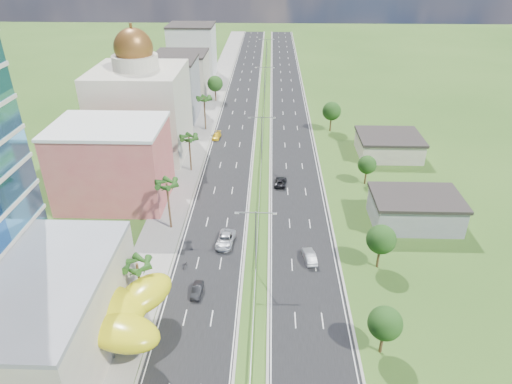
{
  "coord_description": "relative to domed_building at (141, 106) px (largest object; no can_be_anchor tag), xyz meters",
  "views": [
    {
      "loc": [
        1.82,
        -45.55,
        45.02
      ],
      "look_at": [
        -0.38,
        22.97,
        7.0
      ],
      "focal_mm": 32.0,
      "sensor_mm": 36.0,
      "label": 1
    }
  ],
  "objects": [
    {
      "name": "leafy_tree_rd",
      "position": [
        46.0,
        15.0,
        -5.78
      ],
      "size": [
        4.9,
        4.9,
        8.05
      ],
      "color": "#47301C",
      "rests_on": "ground"
    },
    {
      "name": "streetlight_median_e",
      "position": [
        28.0,
        85.0,
        -4.61
      ],
      "size": [
        6.04,
        0.25,
        11.0
      ],
      "color": "gray",
      "rests_on": "ground"
    },
    {
      "name": "car_dark_left",
      "position": [
        19.69,
        -50.14,
        -10.68
      ],
      "size": [
        1.52,
        3.91,
        1.27
      ],
      "primitive_type": "imported",
      "rotation": [
        0.0,
        0.0,
        -0.05
      ],
      "color": "black",
      "rests_on": "road_left"
    },
    {
      "name": "car_dark_far_right",
      "position": [
        32.22,
        -16.07,
        -10.63
      ],
      "size": [
        2.81,
        5.14,
        1.36
      ],
      "primitive_type": "imported",
      "rotation": [
        0.0,
        0.0,
        3.03
      ],
      "color": "black",
      "rests_on": "road_right"
    },
    {
      "name": "leafy_tree_rc",
      "position": [
        50.0,
        -15.0,
        -6.98
      ],
      "size": [
        3.85,
        3.85,
        6.33
      ],
      "color": "#47301C",
      "rests_on": "ground"
    },
    {
      "name": "car_yellow_far_left",
      "position": [
        16.1,
        8.95,
        -10.66
      ],
      "size": [
        2.25,
        4.67,
        1.31
      ],
      "primitive_type": "imported",
      "rotation": [
        0.0,
        0.0,
        -0.09
      ],
      "color": "yellow",
      "rests_on": "road_left"
    },
    {
      "name": "ground",
      "position": [
        28.0,
        -55.0,
        -11.35
      ],
      "size": [
        500.0,
        500.0,
        0.0
      ],
      "primitive_type": "plane",
      "color": "#2D5119",
      "rests_on": "ground"
    },
    {
      "name": "streetlight_median_c",
      "position": [
        28.0,
        -5.0,
        -4.61
      ],
      "size": [
        6.04,
        0.25,
        11.0
      ],
      "color": "gray",
      "rests_on": "ground"
    },
    {
      "name": "palm_tree_b",
      "position": [
        12.5,
        -53.0,
        -4.29
      ],
      "size": [
        3.6,
        3.6,
        8.1
      ],
      "color": "#47301C",
      "rests_on": "ground"
    },
    {
      "name": "domed_building",
      "position": [
        0.0,
        0.0,
        0.0
      ],
      "size": [
        20.0,
        20.0,
        28.7
      ],
      "color": "beige",
      "rests_on": "ground"
    },
    {
      "name": "lime_canopy",
      "position": [
        8.0,
        -59.0,
        -6.36
      ],
      "size": [
        18.0,
        15.0,
        7.4
      ],
      "color": "gold",
      "rests_on": "ground"
    },
    {
      "name": "midrise_white",
      "position": [
        1.0,
        70.0,
        -2.35
      ],
      "size": [
        16.0,
        15.0,
        18.0
      ],
      "primitive_type": "cube",
      "color": "silver",
      "rests_on": "ground"
    },
    {
      "name": "road_left",
      "position": [
        20.5,
        35.0,
        -11.33
      ],
      "size": [
        11.0,
        260.0,
        0.04
      ],
      "primitive_type": "cube",
      "color": "black",
      "rests_on": "ground"
    },
    {
      "name": "palm_tree_e",
      "position": [
        12.5,
        15.0,
        -3.05
      ],
      "size": [
        3.6,
        3.6,
        9.4
      ],
      "color": "#47301C",
      "rests_on": "ground"
    },
    {
      "name": "car_silver_mid_left",
      "position": [
        22.65,
        -37.64,
        -10.5
      ],
      "size": [
        3.29,
        6.13,
        1.64
      ],
      "primitive_type": "imported",
      "rotation": [
        0.0,
        0.0,
        -0.1
      ],
      "color": "#B5B8BD",
      "rests_on": "road_left"
    },
    {
      "name": "leafy_tree_rb",
      "position": [
        47.0,
        -43.0,
        -6.18
      ],
      "size": [
        4.55,
        4.55,
        7.47
      ],
      "color": "#47301C",
      "rests_on": "ground"
    },
    {
      "name": "streetlight_median_b",
      "position": [
        28.0,
        -45.0,
        -4.61
      ],
      "size": [
        6.04,
        0.25,
        11.0
      ],
      "color": "gray",
      "rests_on": "ground"
    },
    {
      "name": "midrise_grey",
      "position": [
        1.0,
        25.0,
        -3.35
      ],
      "size": [
        16.0,
        15.0,
        16.0
      ],
      "primitive_type": "cube",
      "color": "gray",
      "rests_on": "ground"
    },
    {
      "name": "shed_far",
      "position": [
        58.0,
        -0.0,
        -9.15
      ],
      "size": [
        14.0,
        12.0,
        4.4
      ],
      "primitive_type": "cube",
      "color": "#B5A695",
      "rests_on": "ground"
    },
    {
      "name": "median_guardrail",
      "position": [
        28.0,
        16.99,
        -10.74
      ],
      "size": [
        0.1,
        216.06,
        0.76
      ],
      "color": "gray",
      "rests_on": "ground"
    },
    {
      "name": "palm_tree_c",
      "position": [
        12.5,
        -33.0,
        -2.85
      ],
      "size": [
        3.6,
        3.6,
        9.6
      ],
      "color": "#47301C",
      "rests_on": "ground"
    },
    {
      "name": "palm_tree_d",
      "position": [
        12.5,
        -10.0,
        -3.81
      ],
      "size": [
        3.6,
        3.6,
        8.6
      ],
      "color": "#47301C",
      "rests_on": "ground"
    },
    {
      "name": "midrise_beige",
      "position": [
        1.0,
        47.0,
        -4.85
      ],
      "size": [
        16.0,
        15.0,
        13.0
      ],
      "primitive_type": "cube",
      "color": "#B5A695",
      "rests_on": "ground"
    },
    {
      "name": "shed_near",
      "position": [
        56.0,
        -30.0,
        -8.85
      ],
      "size": [
        15.0,
        10.0,
        5.0
      ],
      "primitive_type": "cube",
      "color": "gray",
      "rests_on": "ground"
    },
    {
      "name": "motorcycle",
      "position": [
        16.88,
        -44.1,
        -10.75
      ],
      "size": [
        0.76,
        1.81,
        1.12
      ],
      "primitive_type": "imported",
      "rotation": [
        0.0,
        0.0,
        -0.13
      ],
      "color": "black",
      "rests_on": "road_left"
    },
    {
      "name": "car_silver_right",
      "position": [
        36.47,
        -41.72,
        -10.53
      ],
      "size": [
        2.33,
        4.95,
        1.57
      ],
      "primitive_type": "imported",
      "rotation": [
        0.0,
        0.0,
        3.29
      ],
      "color": "#94969B",
      "rests_on": "road_right"
    },
    {
      "name": "sidewalk_left",
      "position": [
        11.0,
        35.0,
        -11.29
      ],
      "size": [
        7.0,
        260.0,
        0.12
      ],
      "primitive_type": "cube",
      "color": "gray",
      "rests_on": "ground"
    },
    {
      "name": "leafy_tree_ra",
      "position": [
        44.0,
        -60.0,
        -6.58
      ],
      "size": [
        4.2,
        4.2,
        6.9
      ],
      "color": "#47301C",
      "rests_on": "ground"
    },
    {
      "name": "leafy_tree_lfar",
      "position": [
        12.5,
        40.0,
        -5.78
      ],
      "size": [
        4.9,
        4.9,
        8.05
      ],
      "color": "#47301C",
      "rests_on": "ground"
    },
    {
      "name": "streetlight_median_d",
      "position": [
        28.0,
        40.0,
        -4.61
      ],
      "size": [
        6.04,
        0.25,
        11.0
      ],
      "color": "gray",
      "rests_on": "ground"
    },
    {
      "name": "road_right",
      "position": [
        35.5,
        35.0,
        -11.33
      ],
      "size": [
        11.0,
        260.0,
        0.04
      ],
      "primitive_type": "cube",
      "color": "black",
      "rests_on": "ground"
    },
    {
      "name": "pink_shophouse",
      "position": [
        0.0,
        -23.0,
        -3.85
      ],
      "size": [
        20.0,
        15.0,
        15.0
      ],
      "primitive_type": "cube",
      "color": "#C04F51",
      "rests_on": "ground"
    }
  ]
}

